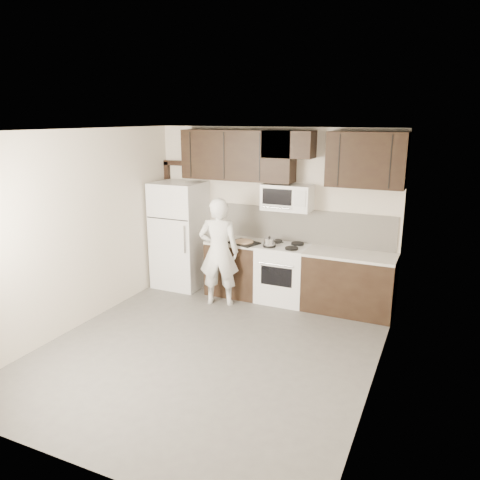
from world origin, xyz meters
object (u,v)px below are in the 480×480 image
Objects in this scene: stove at (283,273)px; refrigerator at (180,235)px; microwave at (287,197)px; person at (219,252)px.

refrigerator is (-1.85, -0.05, 0.44)m from stove.
stove is at bearing 1.51° from refrigerator.
refrigerator is at bearing -174.85° from microwave.
person is (-0.87, -0.64, -0.81)m from microwave.
refrigerator is 1.09m from person.
microwave is at bearing 5.15° from refrigerator.
stove is 1.08m from person.
person is at bearing -25.48° from refrigerator.
refrigerator is at bearing -42.32° from person.
microwave reaches higher than stove.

